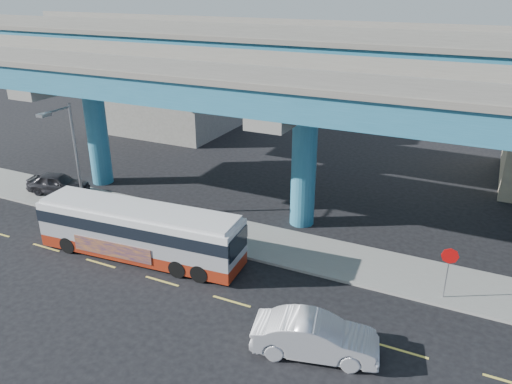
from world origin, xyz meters
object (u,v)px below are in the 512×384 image
at_px(transit_bus, 140,230).
at_px(sedan, 315,337).
at_px(stop_sign, 449,262).
at_px(street_lamp, 68,146).
at_px(parked_car, 58,183).

bearing_deg(transit_bus, sedan, -20.76).
relative_size(transit_bus, sedan, 2.20).
distance_m(transit_bus, stop_sign, 15.72).
bearing_deg(stop_sign, sedan, -109.27).
bearing_deg(stop_sign, street_lamp, -162.73).
bearing_deg(transit_bus, stop_sign, 6.16).
relative_size(transit_bus, parked_car, 2.56).
height_order(street_lamp, stop_sign, street_lamp).
xyz_separation_m(parked_car, stop_sign, (26.11, -1.57, 1.18)).
bearing_deg(stop_sign, parked_car, -168.03).
height_order(parked_car, street_lamp, street_lamp).
height_order(transit_bus, parked_car, transit_bus).
bearing_deg(sedan, parked_car, 57.23).
xyz_separation_m(sedan, street_lamp, (-17.86, 5.44, 4.00)).
distance_m(sedan, parked_car, 23.17).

